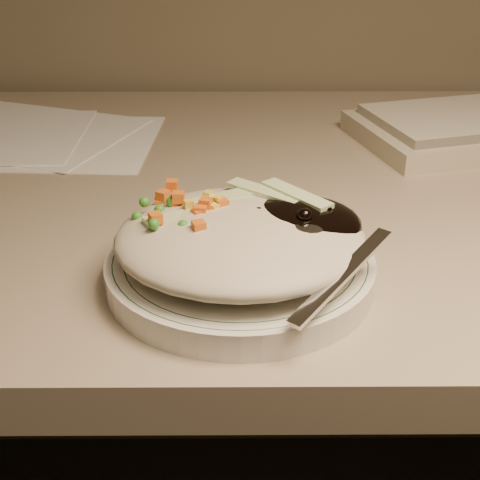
{
  "coord_description": "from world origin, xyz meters",
  "views": [
    {
      "loc": [
        -0.12,
        0.7,
        1.01
      ],
      "look_at": [
        -0.11,
        1.16,
        0.78
      ],
      "focal_mm": 50.0,
      "sensor_mm": 36.0,
      "label": 1
    }
  ],
  "objects": [
    {
      "name": "meal",
      "position": [
        -0.11,
        1.16,
        0.78
      ],
      "size": [
        0.21,
        0.19,
        0.05
      ],
      "color": "#B6AB93",
      "rests_on": "plate"
    },
    {
      "name": "desk",
      "position": [
        0.0,
        1.38,
        0.54
      ],
      "size": [
        1.4,
        0.7,
        0.74
      ],
      "color": "gray",
      "rests_on": "ground"
    },
    {
      "name": "papers",
      "position": [
        -0.41,
        1.51,
        0.74
      ],
      "size": [
        0.4,
        0.3,
        0.0
      ],
      "color": "white",
      "rests_on": "desk"
    },
    {
      "name": "plate",
      "position": [
        -0.11,
        1.16,
        0.75
      ],
      "size": [
        0.21,
        0.21,
        0.02
      ],
      "primitive_type": "cylinder",
      "color": "silver",
      "rests_on": "desk"
    },
    {
      "name": "plate_rim",
      "position": [
        -0.11,
        1.16,
        0.76
      ],
      "size": [
        0.2,
        0.2,
        0.0
      ],
      "color": "#144723",
      "rests_on": "plate"
    }
  ]
}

